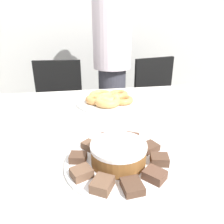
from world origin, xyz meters
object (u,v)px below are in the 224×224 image
object	(u,v)px
plate_donuts	(108,102)
person_standing	(112,59)
frosted_cake	(118,153)
plate_cake	(118,163)
office_chair_right	(161,111)
office_chair_left	(59,118)

from	to	relation	value
plate_donuts	person_standing	bearing A→B (deg)	78.61
frosted_cake	plate_donuts	bearing A→B (deg)	84.29
plate_donuts	frosted_cake	world-z (taller)	frosted_cake
plate_donuts	frosted_cake	xyz separation A→B (m)	(-0.05, -0.53, 0.04)
frosted_cake	plate_cake	bearing A→B (deg)	0.00
plate_cake	frosted_cake	bearing A→B (deg)	0.00
person_standing	plate_donuts	world-z (taller)	person_standing
plate_cake	plate_donuts	world-z (taller)	same
person_standing	plate_donuts	bearing A→B (deg)	-101.39
person_standing	office_chair_right	size ratio (longest dim) A/B	1.91
plate_cake	frosted_cake	distance (m)	0.04
office_chair_left	plate_cake	xyz separation A→B (m)	(0.27, -1.21, 0.37)
office_chair_left	office_chair_right	distance (m)	0.91
person_standing	plate_cake	size ratio (longest dim) A/B	5.10
office_chair_right	plate_cake	bearing A→B (deg)	-132.26
office_chair_left	plate_donuts	size ratio (longest dim) A/B	2.55
office_chair_left	frosted_cake	distance (m)	1.31
plate_cake	office_chair_left	bearing A→B (deg)	102.44
person_standing	office_chair_right	bearing A→B (deg)	-2.00
office_chair_left	plate_donuts	xyz separation A→B (m)	(0.32, -0.68, 0.37)
plate_donuts	frosted_cake	distance (m)	0.54
person_standing	plate_cake	distance (m)	1.25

